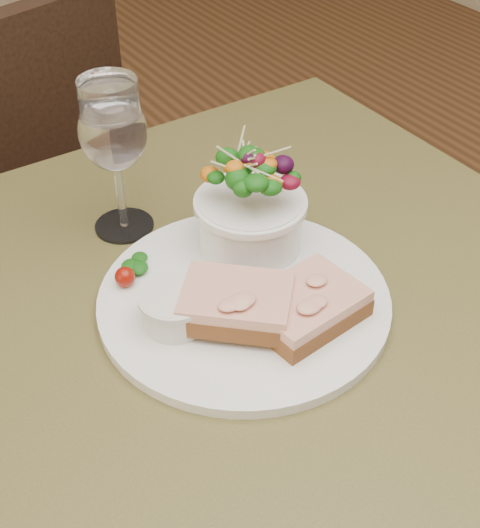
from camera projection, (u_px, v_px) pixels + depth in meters
cafe_table at (249, 376)px, 0.83m from camera, size 0.80×0.80×0.75m
chair_far at (3, 296)px, 1.47m from camera, size 0.51×0.51×0.90m
dinner_plate at (244, 300)px, 0.77m from camera, size 0.31×0.31×0.01m
sandwich_front at (306, 306)px, 0.73m from camera, size 0.12×0.09×0.03m
sandwich_back at (236, 303)px, 0.72m from camera, size 0.13×0.13×0.03m
ramekin at (175, 307)px, 0.72m from camera, size 0.07×0.07×0.04m
salad_bowl at (250, 201)px, 0.80m from camera, size 0.12×0.12×0.13m
garnish at (131, 273)px, 0.78m from camera, size 0.05×0.04×0.02m
wine_glass at (113, 136)px, 0.80m from camera, size 0.08×0.08×0.18m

